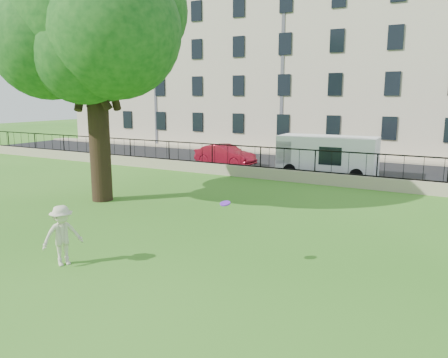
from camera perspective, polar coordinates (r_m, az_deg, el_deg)
The scene contains 11 objects.
ground at distance 12.08m, azimuth -5.65°, elevation -10.46°, with size 120.00×120.00×0.00m, color #30721B.
retaining_wall at distance 22.58m, azimuth 11.73°, elevation 0.17°, with size 50.00×0.40×0.60m, color tan.
iron_railing at distance 22.44m, azimuth 11.81°, elevation 2.31°, with size 50.00×0.05×1.13m.
street at distance 27.10m, azimuth 14.64°, elevation 1.16°, with size 60.00×9.00×0.01m, color black.
sidewalk at distance 32.11m, azimuth 16.93°, elevation 2.59°, with size 60.00×1.40×0.12m, color tan.
building_row at distance 37.48m, azimuth 19.38°, elevation 14.08°, with size 56.40×10.40×13.80m.
tree at distance 19.21m, azimuth -16.86°, elevation 19.01°, with size 8.51×6.73×10.80m.
man at distance 12.18m, azimuth -20.36°, elevation -6.93°, with size 1.04×0.60×1.60m, color beige.
frisbee at distance 11.01m, azimuth 0.15°, elevation -3.20°, with size 0.27×0.27×0.03m, color purple.
red_sedan at distance 27.97m, azimuth 0.15°, elevation 3.16°, with size 1.40×4.02×1.32m, color #A51428.
white_van at distance 24.75m, azimuth 13.32°, elevation 2.91°, with size 5.27×2.06×2.21m, color white.
Camera 1 is at (6.41, -9.27, 4.36)m, focal length 35.00 mm.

